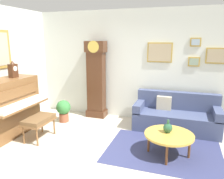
{
  "coord_description": "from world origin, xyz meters",
  "views": [
    {
      "loc": [
        1.37,
        -3.17,
        2.08
      ],
      "look_at": [
        -0.11,
        1.23,
        1.0
      ],
      "focal_mm": 35.32,
      "sensor_mm": 36.0,
      "label": 1
    }
  ],
  "objects_px": {
    "coffee_table": "(169,135)",
    "green_jug": "(168,128)",
    "grandfather_clock": "(96,82)",
    "piano_bench": "(39,120)",
    "mantel_clock": "(13,70)",
    "piano": "(8,107)",
    "potted_plant": "(64,109)",
    "couch": "(176,116)"
  },
  "relations": [
    {
      "from": "coffee_table",
      "to": "green_jug",
      "type": "bearing_deg",
      "value": 120.83
    },
    {
      "from": "green_jug",
      "to": "grandfather_clock",
      "type": "bearing_deg",
      "value": 143.9
    },
    {
      "from": "piano_bench",
      "to": "grandfather_clock",
      "type": "distance_m",
      "value": 1.87
    },
    {
      "from": "piano_bench",
      "to": "mantel_clock",
      "type": "bearing_deg",
      "value": 162.28
    },
    {
      "from": "piano",
      "to": "piano_bench",
      "type": "xyz_separation_m",
      "value": [
        0.77,
        0.01,
        -0.22
      ]
    },
    {
      "from": "piano_bench",
      "to": "mantel_clock",
      "type": "relative_size",
      "value": 1.84
    },
    {
      "from": "piano_bench",
      "to": "potted_plant",
      "type": "bearing_deg",
      "value": 91.79
    },
    {
      "from": "grandfather_clock",
      "to": "potted_plant",
      "type": "relative_size",
      "value": 3.62
    },
    {
      "from": "couch",
      "to": "potted_plant",
      "type": "relative_size",
      "value": 3.39
    },
    {
      "from": "grandfather_clock",
      "to": "couch",
      "type": "height_order",
      "value": "grandfather_clock"
    },
    {
      "from": "mantel_clock",
      "to": "green_jug",
      "type": "bearing_deg",
      "value": -0.3
    },
    {
      "from": "piano",
      "to": "grandfather_clock",
      "type": "height_order",
      "value": "grandfather_clock"
    },
    {
      "from": "couch",
      "to": "mantel_clock",
      "type": "bearing_deg",
      "value": -160.7
    },
    {
      "from": "piano",
      "to": "potted_plant",
      "type": "height_order",
      "value": "piano"
    },
    {
      "from": "grandfather_clock",
      "to": "piano",
      "type": "bearing_deg",
      "value": -129.14
    },
    {
      "from": "piano_bench",
      "to": "mantel_clock",
      "type": "distance_m",
      "value": 1.29
    },
    {
      "from": "potted_plant",
      "to": "coffee_table",
      "type": "bearing_deg",
      "value": -17.93
    },
    {
      "from": "piano_bench",
      "to": "coffee_table",
      "type": "distance_m",
      "value": 2.64
    },
    {
      "from": "piano_bench",
      "to": "potted_plant",
      "type": "height_order",
      "value": "potted_plant"
    },
    {
      "from": "piano",
      "to": "piano_bench",
      "type": "relative_size",
      "value": 2.06
    },
    {
      "from": "couch",
      "to": "coffee_table",
      "type": "height_order",
      "value": "couch"
    },
    {
      "from": "mantel_clock",
      "to": "green_jug",
      "type": "height_order",
      "value": "mantel_clock"
    },
    {
      "from": "piano",
      "to": "couch",
      "type": "relative_size",
      "value": 0.76
    },
    {
      "from": "piano",
      "to": "coffee_table",
      "type": "relative_size",
      "value": 1.64
    },
    {
      "from": "green_jug",
      "to": "potted_plant",
      "type": "height_order",
      "value": "green_jug"
    },
    {
      "from": "couch",
      "to": "potted_plant",
      "type": "distance_m",
      "value": 2.77
    },
    {
      "from": "piano_bench",
      "to": "couch",
      "type": "height_order",
      "value": "couch"
    },
    {
      "from": "green_jug",
      "to": "couch",
      "type": "bearing_deg",
      "value": 85.51
    },
    {
      "from": "coffee_table",
      "to": "green_jug",
      "type": "relative_size",
      "value": 3.67
    },
    {
      "from": "piano_bench",
      "to": "potted_plant",
      "type": "distance_m",
      "value": 1.04
    },
    {
      "from": "grandfather_clock",
      "to": "mantel_clock",
      "type": "bearing_deg",
      "value": -133.8
    },
    {
      "from": "grandfather_clock",
      "to": "green_jug",
      "type": "bearing_deg",
      "value": -36.1
    },
    {
      "from": "green_jug",
      "to": "piano_bench",
      "type": "bearing_deg",
      "value": -175.02
    },
    {
      "from": "potted_plant",
      "to": "mantel_clock",
      "type": "bearing_deg",
      "value": -132.83
    },
    {
      "from": "piano_bench",
      "to": "grandfather_clock",
      "type": "xyz_separation_m",
      "value": [
        0.61,
        1.68,
        0.56
      ]
    },
    {
      "from": "piano",
      "to": "coffee_table",
      "type": "xyz_separation_m",
      "value": [
        3.41,
        0.19,
        -0.24
      ]
    },
    {
      "from": "coffee_table",
      "to": "mantel_clock",
      "type": "distance_m",
      "value": 3.56
    },
    {
      "from": "mantel_clock",
      "to": "couch",
      "type": "bearing_deg",
      "value": 19.3
    },
    {
      "from": "coffee_table",
      "to": "potted_plant",
      "type": "relative_size",
      "value": 1.57
    },
    {
      "from": "grandfather_clock",
      "to": "mantel_clock",
      "type": "distance_m",
      "value": 2.04
    },
    {
      "from": "piano_bench",
      "to": "couch",
      "type": "bearing_deg",
      "value": 28.38
    },
    {
      "from": "grandfather_clock",
      "to": "potted_plant",
      "type": "bearing_deg",
      "value": -134.95
    }
  ]
}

